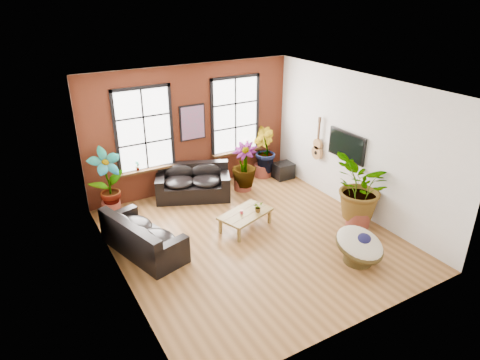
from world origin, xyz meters
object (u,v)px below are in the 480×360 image
(papasan_chair, at_px, (360,245))
(sofa_left, at_px, (141,237))
(coffee_table, at_px, (245,215))
(sofa_back, at_px, (193,183))

(papasan_chair, bearing_deg, sofa_left, 124.63)
(papasan_chair, bearing_deg, coffee_table, 98.63)
(sofa_left, bearing_deg, coffee_table, -111.68)
(sofa_back, distance_m, coffee_table, 2.22)
(sofa_back, height_order, coffee_table, sofa_back)
(sofa_back, relative_size, coffee_table, 1.51)
(sofa_left, relative_size, coffee_table, 1.57)
(sofa_back, relative_size, papasan_chair, 1.62)
(coffee_table, height_order, papasan_chair, papasan_chair)
(sofa_back, xyz_separation_m, sofa_left, (-2.10, -1.94, -0.03))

